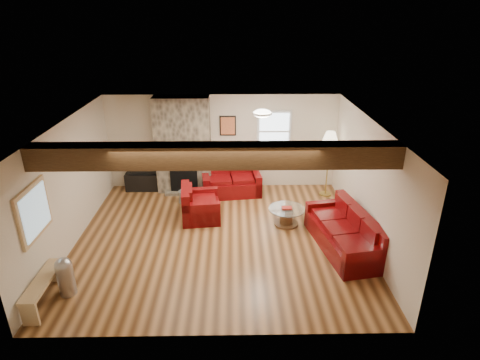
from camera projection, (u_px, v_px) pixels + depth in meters
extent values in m
plane|color=#502E15|center=(220.00, 238.00, 8.51)|extent=(8.00, 8.00, 0.00)
plane|color=white|center=(218.00, 124.00, 7.52)|extent=(8.00, 8.00, 0.00)
plane|color=beige|center=(222.00, 142.00, 10.54)|extent=(8.00, 0.00, 8.00)
plane|color=beige|center=(213.00, 266.00, 5.49)|extent=(8.00, 0.00, 8.00)
plane|color=beige|center=(68.00, 185.00, 7.97)|extent=(0.00, 7.50, 7.50)
plane|color=beige|center=(368.00, 183.00, 8.06)|extent=(0.00, 7.50, 7.50)
cube|color=black|center=(215.00, 156.00, 6.45)|extent=(6.00, 0.36, 0.38)
cube|color=#39342C|center=(183.00, 145.00, 10.29)|extent=(1.40, 0.50, 2.50)
cube|color=black|center=(184.00, 178.00, 10.38)|extent=(0.70, 0.06, 0.90)
cube|color=#39342C|center=(185.00, 193.00, 10.50)|extent=(1.00, 0.25, 0.08)
cylinder|color=#412A15|center=(286.00, 223.00, 9.05)|extent=(0.54, 0.54, 0.04)
cylinder|color=#412A15|center=(286.00, 217.00, 8.99)|extent=(0.29, 0.29, 0.36)
cylinder|color=white|center=(287.00, 209.00, 8.90)|extent=(0.81, 0.81, 0.02)
cube|color=maroon|center=(287.00, 208.00, 8.90)|extent=(0.23, 0.16, 0.03)
cube|color=black|center=(144.00, 181.00, 10.70)|extent=(0.94, 0.38, 0.47)
imported|color=black|center=(142.00, 165.00, 10.52)|extent=(0.81, 0.11, 0.46)
cylinder|color=#AB9547|center=(325.00, 194.00, 10.49)|extent=(0.31, 0.31, 0.03)
cylinder|color=#AB9547|center=(328.00, 167.00, 10.20)|extent=(0.03, 0.03, 1.53)
cone|color=beige|center=(330.00, 138.00, 9.89)|extent=(0.44, 0.44, 0.31)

